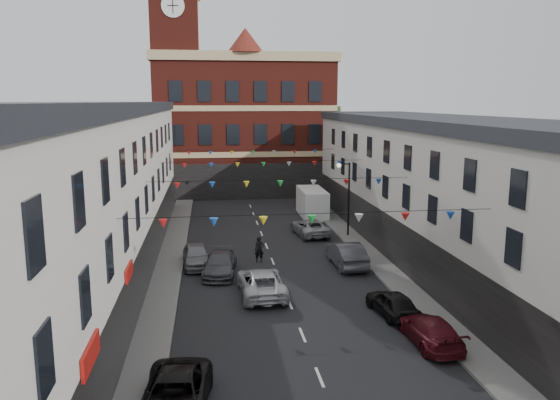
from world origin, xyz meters
name	(u,v)px	position (x,y,z in m)	size (l,w,h in m)	color
ground	(290,304)	(0.00, 0.00, 0.00)	(160.00, 160.00, 0.00)	black
pavement_left	(162,295)	(-6.90, 2.00, 0.07)	(1.80, 64.00, 0.15)	#605E5B
pavement_right	(400,285)	(6.90, 2.00, 0.07)	(1.80, 64.00, 0.15)	#605E5B
terrace_left	(60,208)	(-11.78, 1.00, 5.35)	(8.40, 56.00, 10.70)	silver
terrace_right	(493,207)	(11.78, 1.00, 4.85)	(8.40, 56.00, 9.70)	#B4B2A9
civic_building	(243,124)	(0.00, 37.95, 8.14)	(20.60, 13.30, 18.50)	maroon
clock_tower	(176,63)	(-7.50, 35.00, 14.93)	(5.60, 5.60, 30.00)	maroon
distant_hill	(210,137)	(-4.00, 62.00, 5.00)	(40.00, 14.00, 10.00)	#2E4B23
street_lamp	(346,189)	(6.55, 14.00, 3.90)	(1.10, 0.36, 6.00)	black
car_left_c	(175,396)	(-5.50, -9.92, 0.70)	(2.31, 5.01, 1.39)	black
car_left_d	(220,264)	(-3.60, 5.58, 0.68)	(1.91, 4.71, 1.37)	#46484E
car_left_e	(196,255)	(-5.12, 7.54, 0.73)	(1.74, 4.31, 1.47)	gray
car_right_c	(430,330)	(5.50, -5.65, 0.64)	(1.81, 4.44, 1.29)	#4E0F17
car_right_d	(393,303)	(4.93, -2.28, 0.66)	(1.56, 3.89, 1.32)	black
car_right_e	(346,254)	(4.71, 6.33, 0.81)	(1.72, 4.93, 1.63)	#44454B
car_right_f	(310,227)	(3.85, 14.92, 0.68)	(2.25, 4.88, 1.36)	#9A9B9E
moving_car	(262,282)	(-1.38, 1.59, 0.73)	(2.43, 5.27, 1.46)	silver
white_van	(312,203)	(5.46, 22.45, 1.28)	(2.22, 5.78, 2.56)	white
pedestrian	(259,250)	(-0.91, 7.92, 0.88)	(0.64, 0.42, 1.77)	black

